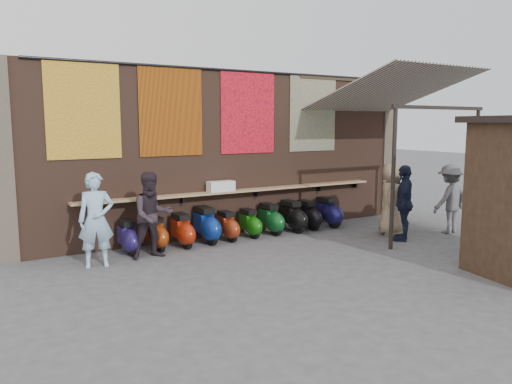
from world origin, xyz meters
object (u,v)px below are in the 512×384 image
(scooter_stool_8, at_px, (308,215))
(scooter_stool_2, at_px, (182,231))
(scooter_stool_3, at_px, (206,225))
(shopper_grey, at_px, (450,199))
(scooter_stool_9, at_px, (328,212))
(shopper_navy, at_px, (404,203))
(shelf_box, at_px, (221,186))
(scooter_stool_7, at_px, (292,216))
(scooter_stool_6, at_px, (270,219))
(scooter_stool_4, at_px, (227,226))
(shopper_tan, at_px, (391,199))
(scooter_stool_0, at_px, (128,237))
(diner_left, at_px, (96,220))
(scooter_stool_5, at_px, (250,223))
(diner_right, at_px, (152,215))

(scooter_stool_8, bearing_deg, scooter_stool_2, -178.98)
(scooter_stool_3, distance_m, shopper_grey, 6.11)
(scooter_stool_9, relative_size, shopper_navy, 0.46)
(shelf_box, relative_size, scooter_stool_3, 0.74)
(scooter_stool_7, bearing_deg, scooter_stool_6, 174.89)
(scooter_stool_4, distance_m, shopper_grey, 5.61)
(shopper_grey, relative_size, shopper_tan, 0.97)
(scooter_stool_4, distance_m, scooter_stool_7, 1.86)
(scooter_stool_0, xyz_separation_m, diner_left, (-0.78, -0.62, 0.56))
(scooter_stool_0, relative_size, scooter_stool_5, 1.05)
(scooter_stool_6, bearing_deg, shelf_box, 167.96)
(scooter_stool_0, bearing_deg, shopper_navy, -20.19)
(scooter_stool_3, bearing_deg, shopper_grey, -21.31)
(scooter_stool_0, height_order, scooter_stool_4, scooter_stool_0)
(scooter_stool_0, height_order, shopper_navy, shopper_navy)
(scooter_stool_4, distance_m, shopper_tan, 4.08)
(scooter_stool_3, bearing_deg, shopper_tan, -20.27)
(scooter_stool_0, relative_size, diner_right, 0.42)
(scooter_stool_5, xyz_separation_m, shopper_navy, (2.91, -2.16, 0.55))
(scooter_stool_8, height_order, shopper_grey, shopper_grey)
(shelf_box, relative_size, diner_left, 0.35)
(scooter_stool_5, xyz_separation_m, scooter_stool_7, (1.24, -0.04, 0.06))
(diner_right, relative_size, shopper_grey, 1.01)
(diner_left, bearing_deg, shelf_box, 27.13)
(scooter_stool_0, bearing_deg, diner_right, -59.81)
(scooter_stool_7, bearing_deg, scooter_stool_0, 179.42)
(scooter_stool_3, xyz_separation_m, scooter_stool_9, (3.57, -0.03, -0.03))
(scooter_stool_5, relative_size, shopper_navy, 0.40)
(shelf_box, height_order, scooter_stool_8, shelf_box)
(diner_left, bearing_deg, scooter_stool_9, 16.73)
(scooter_stool_0, bearing_deg, shopper_grey, -16.36)
(scooter_stool_9, relative_size, diner_left, 0.45)
(diner_right, bearing_deg, scooter_stool_9, 6.96)
(shopper_tan, bearing_deg, scooter_stool_2, 123.66)
(scooter_stool_5, distance_m, shopper_navy, 3.67)
(scooter_stool_5, bearing_deg, scooter_stool_3, 179.27)
(scooter_stool_2, xyz_separation_m, diner_left, (-2.00, -0.57, 0.54))
(scooter_stool_9, height_order, shopper_tan, shopper_tan)
(diner_right, xyz_separation_m, shopper_tan, (5.76, -0.98, 0.01))
(scooter_stool_7, relative_size, shopper_tan, 0.46)
(scooter_stool_7, distance_m, scooter_stool_8, 0.54)
(diner_right, bearing_deg, scooter_stool_0, 120.67)
(shelf_box, distance_m, scooter_stool_8, 2.57)
(shopper_grey, bearing_deg, scooter_stool_2, -22.17)
(scooter_stool_9, height_order, diner_right, diner_right)
(shelf_box, distance_m, shopper_tan, 4.19)
(scooter_stool_9, bearing_deg, diner_left, -174.41)
(scooter_stool_4, bearing_deg, shelf_box, 90.68)
(scooter_stool_9, xyz_separation_m, diner_left, (-6.18, -0.60, 0.52))
(scooter_stool_3, bearing_deg, scooter_stool_2, -174.38)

